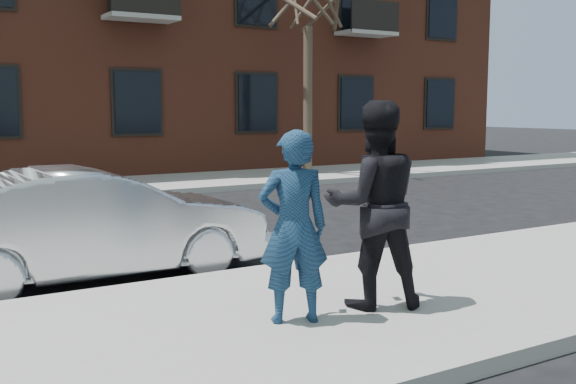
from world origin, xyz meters
TOP-DOWN VIEW (x-y plane):
  - ground at (0.00, 0.00)m, footprint 100.00×100.00m
  - near_sidewalk at (0.00, -0.25)m, footprint 50.00×3.50m
  - near_curb at (0.00, 1.55)m, footprint 50.00×0.10m
  - far_sidewalk at (0.00, 11.25)m, footprint 50.00×3.50m
  - far_curb at (0.00, 9.45)m, footprint 50.00×0.10m
  - silver_sedan at (-3.95, 2.50)m, footprint 4.10×1.43m
  - man_hoodie at (-3.00, -0.45)m, footprint 0.73×0.60m
  - man_peacoat at (-2.08, -0.43)m, footprint 1.17×1.05m

SIDE VIEW (x-z plane):
  - ground at x=0.00m, z-range 0.00..0.00m
  - near_sidewalk at x=0.00m, z-range 0.00..0.15m
  - near_curb at x=0.00m, z-range 0.00..0.15m
  - far_sidewalk at x=0.00m, z-range 0.00..0.15m
  - far_curb at x=0.00m, z-range 0.00..0.15m
  - silver_sedan at x=-3.95m, z-range 0.00..1.35m
  - man_hoodie at x=-3.00m, z-range 0.15..1.87m
  - man_peacoat at x=-2.08m, z-range 0.15..2.13m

